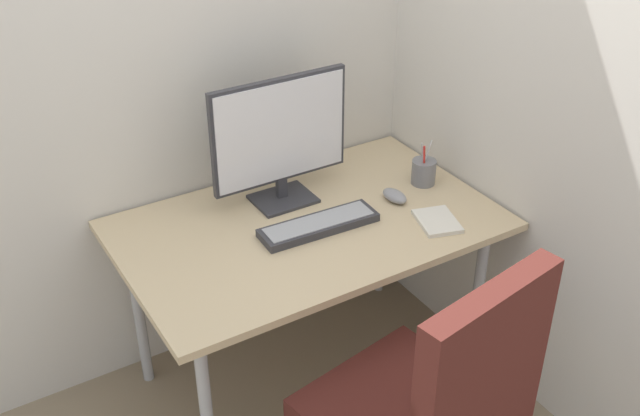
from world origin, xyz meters
name	(u,v)px	position (x,y,z in m)	size (l,w,h in m)	color
ground_plane	(309,373)	(0.00, 0.00, 0.00)	(8.00, 8.00, 0.00)	gray
wall_side_right	(534,13)	(0.68, -0.26, 1.40)	(0.04, 2.60, 2.80)	silver
desk	(308,237)	(0.00, 0.00, 0.64)	(1.29, 0.81, 0.71)	#D1B78C
office_chair	(430,408)	(-0.06, -0.77, 0.52)	(0.61, 0.61, 1.02)	black
monitor	(280,137)	(0.00, 0.18, 0.96)	(0.52, 0.17, 0.47)	#333338
keyboard	(319,225)	(0.01, -0.05, 0.72)	(0.42, 0.14, 0.03)	#333338
mouse	(395,196)	(0.34, -0.04, 0.73)	(0.06, 0.11, 0.04)	gray
pen_holder	(424,172)	(0.51, 0.01, 0.75)	(0.09, 0.09, 0.18)	slate
notebook	(437,221)	(0.38, -0.24, 0.71)	(0.13, 0.17, 0.02)	silver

